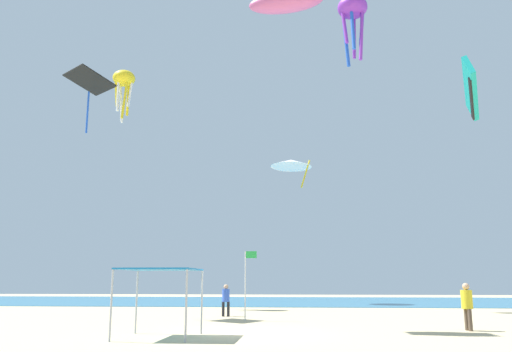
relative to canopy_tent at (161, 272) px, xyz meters
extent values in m
cube|color=#D1BA8C|center=(2.75, 1.73, -2.31)|extent=(110.00, 110.00, 0.10)
cube|color=teal|center=(2.75, 33.22, -2.24)|extent=(110.00, 24.19, 0.03)
cylinder|color=#B2B2B7|center=(-1.27, -1.36, -1.09)|extent=(0.07, 0.07, 2.34)
cylinder|color=#B2B2B7|center=(1.27, -1.36, -1.09)|extent=(0.07, 0.07, 2.34)
cylinder|color=#B2B2B7|center=(-1.27, 1.36, -1.09)|extent=(0.07, 0.07, 2.34)
cylinder|color=#B2B2B7|center=(1.27, 1.36, -1.09)|extent=(0.07, 0.07, 2.34)
cube|color=#1972B7|center=(0.00, 0.00, 0.11)|extent=(2.61, 2.78, 0.06)
cylinder|color=black|center=(0.64, 11.10, -1.86)|extent=(0.16, 0.16, 0.80)
cylinder|color=black|center=(0.94, 11.01, -1.86)|extent=(0.16, 0.16, 0.80)
cylinder|color=blue|center=(0.79, 11.06, -1.11)|extent=(0.42, 0.42, 0.70)
sphere|color=tan|center=(0.79, 11.06, -0.63)|extent=(0.26, 0.26, 0.26)
cylinder|color=brown|center=(11.73, 3.41, -1.83)|extent=(0.17, 0.17, 0.85)
cylinder|color=brown|center=(11.69, 3.75, -1.83)|extent=(0.17, 0.17, 0.85)
cylinder|color=yellow|center=(11.71, 3.58, -1.03)|extent=(0.45, 0.45, 0.74)
sphere|color=tan|center=(11.71, 3.58, -0.52)|extent=(0.28, 0.28, 0.28)
cylinder|color=silver|center=(2.21, 8.00, -0.54)|extent=(0.06, 0.06, 3.44)
cube|color=green|center=(2.52, 8.00, 1.01)|extent=(0.55, 0.02, 0.35)
ellipsoid|color=yellow|center=(-8.85, 19.51, 15.58)|extent=(1.85, 1.85, 1.27)
cylinder|color=yellow|center=(-9.39, 19.48, 14.21)|extent=(0.39, 0.21, 1.97)
cylinder|color=white|center=(-9.10, 19.03, 13.91)|extent=(0.31, 0.42, 2.56)
cylinder|color=yellow|center=(-8.56, 19.06, 13.62)|extent=(0.37, 0.46, 3.15)
cylinder|color=white|center=(-8.32, 19.53, 14.21)|extent=(0.39, 0.21, 1.97)
cylinder|color=yellow|center=(-8.61, 19.99, 13.91)|extent=(0.31, 0.42, 2.56)
cylinder|color=white|center=(-9.15, 19.96, 13.62)|extent=(0.37, 0.46, 3.15)
cube|color=black|center=(-7.41, 9.76, 11.47)|extent=(3.33, 3.32, 0.75)
cylinder|color=blue|center=(-7.41, 9.76, 9.48)|extent=(0.16, 0.16, 2.55)
cube|color=teal|center=(13.90, 7.56, 9.36)|extent=(1.63, 4.01, 2.48)
cube|color=black|center=(13.90, 7.56, 8.82)|extent=(1.10, 3.02, 1.37)
cone|color=white|center=(4.24, 27.85, 10.23)|extent=(5.27, 5.28, 0.85)
cylinder|color=yellow|center=(5.53, 26.88, 9.02)|extent=(0.95, 1.20, 2.72)
ellipsoid|color=pink|center=(4.17, 18.46, 21.00)|extent=(6.13, 2.74, 1.88)
ellipsoid|color=purple|center=(8.98, 15.80, 18.81)|extent=(2.72, 2.72, 1.53)
cylinder|color=purple|center=(8.38, 15.58, 17.17)|extent=(0.45, 0.32, 2.37)
cylinder|color=blue|center=(8.88, 15.16, 16.82)|extent=(0.29, 0.53, 3.07)
cylinder|color=purple|center=(9.48, 15.39, 16.46)|extent=(0.52, 0.47, 3.78)
cylinder|color=blue|center=(9.59, 16.03, 17.17)|extent=(0.45, 0.32, 2.37)
cylinder|color=purple|center=(9.09, 16.44, 16.82)|extent=(0.29, 0.53, 3.07)
cylinder|color=blue|center=(8.49, 16.21, 16.46)|extent=(0.52, 0.47, 3.78)
camera|label=1|loc=(5.09, -18.71, -0.28)|focal=36.57mm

